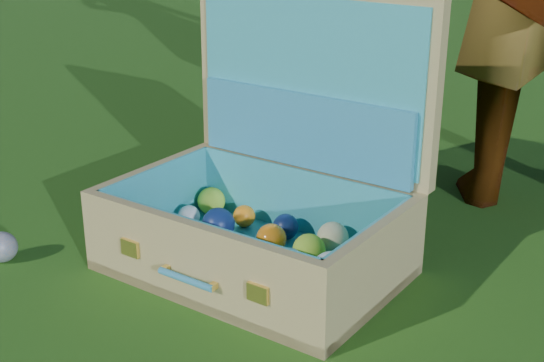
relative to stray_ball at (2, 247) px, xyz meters
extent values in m
plane|color=#215114|center=(0.59, 0.07, -0.03)|extent=(60.00, 60.00, 0.00)
sphere|color=#385C92|center=(0.00, 0.00, 0.00)|extent=(0.06, 0.06, 0.06)
cube|color=tan|center=(0.45, 0.20, -0.02)|extent=(0.57, 0.41, 0.02)
cube|color=tan|center=(0.44, 0.04, 0.05)|extent=(0.54, 0.08, 0.16)
cube|color=tan|center=(0.47, 0.37, 0.05)|extent=(0.54, 0.08, 0.16)
cube|color=tan|center=(0.20, 0.23, 0.05)|extent=(0.05, 0.32, 0.16)
cube|color=tan|center=(0.71, 0.18, 0.05)|extent=(0.05, 0.32, 0.16)
cube|color=teal|center=(0.45, 0.20, -0.01)|extent=(0.53, 0.37, 0.01)
cube|color=teal|center=(0.44, 0.05, 0.06)|extent=(0.50, 0.06, 0.14)
cube|color=teal|center=(0.47, 0.36, 0.06)|extent=(0.50, 0.06, 0.14)
cube|color=teal|center=(0.21, 0.23, 0.06)|extent=(0.04, 0.32, 0.14)
cube|color=teal|center=(0.70, 0.18, 0.06)|extent=(0.04, 0.32, 0.14)
cube|color=tan|center=(0.48, 0.40, 0.31)|extent=(0.54, 0.09, 0.36)
cube|color=teal|center=(0.47, 0.38, 0.31)|extent=(0.50, 0.06, 0.32)
cube|color=teal|center=(0.47, 0.37, 0.21)|extent=(0.48, 0.07, 0.15)
cube|color=#F2C659|center=(0.29, 0.04, 0.05)|extent=(0.04, 0.01, 0.03)
cube|color=#F2C659|center=(0.58, 0.01, 0.05)|extent=(0.04, 0.01, 0.03)
cylinder|color=teal|center=(0.43, 0.01, 0.04)|extent=(0.12, 0.03, 0.01)
cube|color=#F2C659|center=(0.38, 0.02, 0.04)|extent=(0.01, 0.02, 0.01)
cube|color=#F2C659|center=(0.49, 0.01, 0.04)|extent=(0.01, 0.02, 0.01)
sphere|color=beige|center=(0.23, 0.12, 0.03)|extent=(0.07, 0.07, 0.07)
sphere|color=#BAE938|center=(0.35, 0.10, 0.02)|extent=(0.06, 0.06, 0.06)
sphere|color=#BAE938|center=(0.44, 0.08, 0.02)|extent=(0.06, 0.06, 0.06)
sphere|color=orange|center=(0.53, 0.08, 0.03)|extent=(0.07, 0.07, 0.07)
sphere|color=#BAE938|center=(0.65, 0.07, 0.03)|extent=(0.07, 0.07, 0.07)
sphere|color=orange|center=(0.25, 0.19, 0.02)|extent=(0.06, 0.06, 0.06)
sphere|color=red|center=(0.34, 0.18, 0.02)|extent=(0.04, 0.04, 0.04)
sphere|color=red|center=(0.45, 0.17, 0.01)|extent=(0.04, 0.04, 0.04)
sphere|color=white|center=(0.55, 0.16, 0.03)|extent=(0.06, 0.06, 0.06)
sphere|color=white|center=(0.64, 0.15, 0.04)|extent=(0.08, 0.08, 0.08)
sphere|color=white|center=(0.26, 0.27, 0.02)|extent=(0.05, 0.05, 0.05)
sphere|color=#0F1F4E|center=(0.35, 0.25, 0.03)|extent=(0.07, 0.07, 0.07)
sphere|color=orange|center=(0.47, 0.25, 0.02)|extent=(0.06, 0.06, 0.06)
sphere|color=#BAE938|center=(0.56, 0.23, 0.03)|extent=(0.06, 0.06, 0.06)
sphere|color=#BAE938|center=(0.65, 0.21, 0.02)|extent=(0.06, 0.06, 0.06)
sphere|color=#BAE938|center=(0.26, 0.35, 0.02)|extent=(0.06, 0.06, 0.06)
sphere|color=orange|center=(0.36, 0.33, 0.02)|extent=(0.05, 0.05, 0.05)
sphere|color=#0F1F4E|center=(0.46, 0.31, 0.02)|extent=(0.05, 0.05, 0.05)
sphere|color=beige|center=(0.57, 0.30, 0.03)|extent=(0.06, 0.06, 0.06)
camera|label=1|loc=(1.11, -0.92, 0.65)|focal=50.00mm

